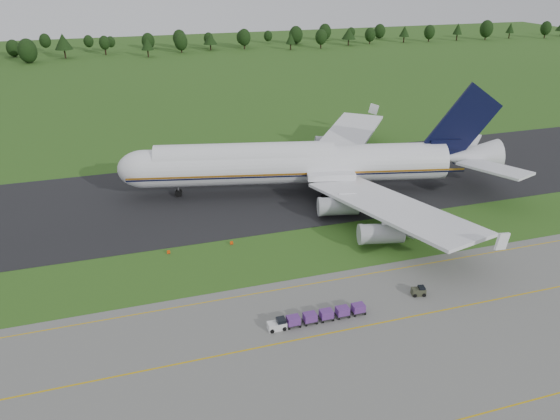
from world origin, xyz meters
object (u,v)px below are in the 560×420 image
object	(u,v)px
baggage_train	(316,317)
edge_markers	(201,248)
utility_cart	(418,292)
aircraft	(304,163)

from	to	relation	value
baggage_train	edge_markers	bearing A→B (deg)	114.39
utility_cart	edge_markers	size ratio (longest dim) A/B	0.19
baggage_train	utility_cart	world-z (taller)	baggage_train
utility_cart	edge_markers	world-z (taller)	utility_cart
baggage_train	utility_cart	size ratio (longest dim) A/B	6.45
edge_markers	baggage_train	bearing A→B (deg)	-65.61
aircraft	edge_markers	size ratio (longest dim) A/B	7.15
aircraft	edge_markers	xyz separation A→B (m)	(-25.18, -18.32, -6.18)
aircraft	utility_cart	xyz separation A→B (m)	(2.83, -41.92, -5.86)
baggage_train	utility_cart	bearing A→B (deg)	5.21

